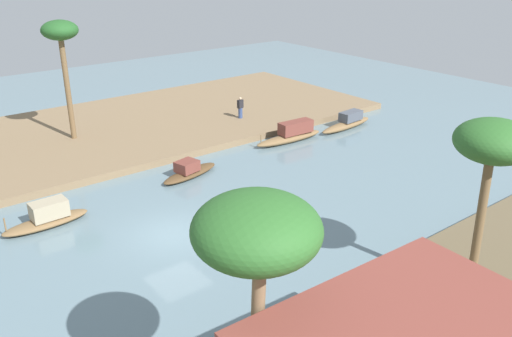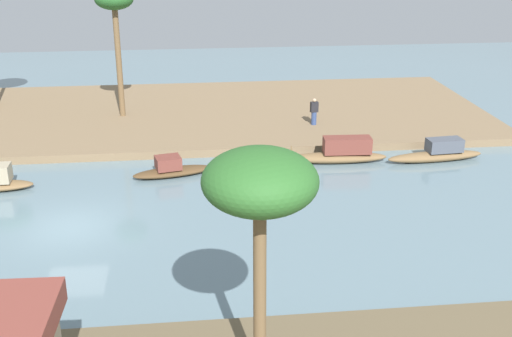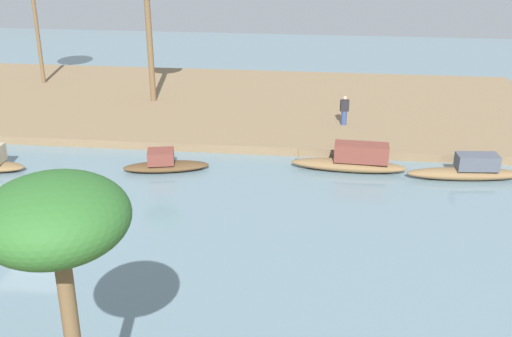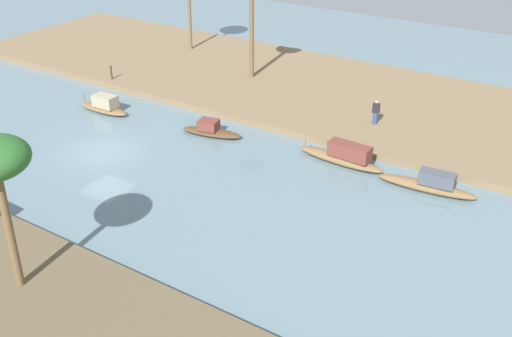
{
  "view_description": "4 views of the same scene",
  "coord_description": "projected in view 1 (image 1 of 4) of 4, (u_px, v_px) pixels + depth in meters",
  "views": [
    {
      "loc": [
        10.46,
        19.36,
        12.24
      ],
      "look_at": [
        -6.31,
        -2.03,
        1.02
      ],
      "focal_mm": 37.86,
      "sensor_mm": 36.0,
      "label": 1
    },
    {
      "loc": [
        -4.92,
        24.38,
        11.7
      ],
      "look_at": [
        -8.12,
        -4.45,
        0.55
      ],
      "focal_mm": 45.25,
      "sensor_mm": 36.0,
      "label": 2
    },
    {
      "loc": [
        -11.19,
        19.97,
        11.22
      ],
      "look_at": [
        -8.49,
        -3.76,
        0.99
      ],
      "focal_mm": 42.79,
      "sensor_mm": 36.0,
      "label": 3
    },
    {
      "loc": [
        -24.6,
        21.49,
        15.87
      ],
      "look_at": [
        -9.64,
        -1.86,
        0.84
      ],
      "focal_mm": 41.54,
      "sensor_mm": 36.0,
      "label": 4
    }
  ],
  "objects": [
    {
      "name": "river_water",
      "position": [
        175.0,
        235.0,
        24.71
      ],
      "size": [
        78.26,
        78.26,
        0.0
      ],
      "primitive_type": "plane",
      "color": "slate",
      "rests_on": "ground"
    },
    {
      "name": "riverbank_left",
      "position": [
        58.0,
        142.0,
        35.81
      ],
      "size": [
        47.52,
        15.19,
        0.43
      ],
      "primitive_type": "cube",
      "color": "#846B4C",
      "rests_on": "ground"
    },
    {
      "name": "sampan_upstream_small",
      "position": [
        348.0,
        122.0,
        39.02
      ],
      "size": [
        5.25,
        1.38,
        1.19
      ],
      "rotation": [
        0.0,
        0.0,
        0.09
      ],
      "color": "brown",
      "rests_on": "river_water"
    },
    {
      "name": "sampan_with_tall_canopy",
      "position": [
        47.0,
        217.0,
        25.32
      ],
      "size": [
        4.05,
        1.24,
        1.23
      ],
      "rotation": [
        0.0,
        0.0,
        0.02
      ],
      "color": "brown",
      "rests_on": "river_water"
    },
    {
      "name": "sampan_near_left_bank",
      "position": [
        189.0,
        171.0,
        30.78
      ],
      "size": [
        4.1,
        1.95,
        1.01
      ],
      "rotation": [
        0.0,
        0.0,
        0.22
      ],
      "color": "brown",
      "rests_on": "river_water"
    },
    {
      "name": "sampan_foreground",
      "position": [
        292.0,
        134.0,
        36.33
      ],
      "size": [
        5.34,
        1.32,
        1.36
      ],
      "rotation": [
        0.0,
        0.0,
        -0.05
      ],
      "color": "brown",
      "rests_on": "river_water"
    },
    {
      "name": "person_on_near_bank",
      "position": [
        240.0,
        108.0,
        39.76
      ],
      "size": [
        0.49,
        0.36,
        1.58
      ],
      "rotation": [
        0.0,
        0.0,
        0.18
      ],
      "color": "#33477A",
      "rests_on": "riverbank_left"
    },
    {
      "name": "palm_tree_left_near",
      "position": [
        61.0,
        37.0,
        33.34
      ],
      "size": [
        2.26,
        2.26,
        7.65
      ],
      "color": "brown",
      "rests_on": "riverbank_left"
    },
    {
      "name": "palm_tree_right_tall",
      "position": [
        257.0,
        235.0,
        12.31
      ],
      "size": [
        3.06,
        3.06,
        6.67
      ],
      "color": "#7F6647",
      "rests_on": "riverbank_right"
    },
    {
      "name": "palm_tree_right_short",
      "position": [
        494.0,
        145.0,
        18.3
      ],
      "size": [
        2.73,
        2.73,
        6.46
      ],
      "color": "brown",
      "rests_on": "riverbank_right"
    }
  ]
}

